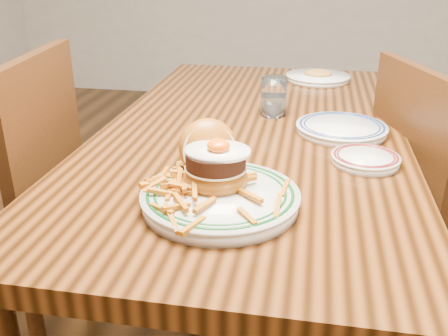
% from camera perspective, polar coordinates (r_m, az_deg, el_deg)
% --- Properties ---
extents(floor, '(6.00, 6.00, 0.00)m').
position_cam_1_polar(floor, '(1.84, 2.76, -18.04)').
color(floor, black).
rests_on(floor, ground).
extents(table, '(0.85, 1.60, 0.75)m').
position_cam_1_polar(table, '(1.48, 3.26, 1.44)').
color(table, black).
rests_on(table, floor).
extents(chair_left, '(0.51, 0.51, 0.98)m').
position_cam_1_polar(chair_left, '(1.55, -23.18, -4.95)').
color(chair_left, '#3C1F0C').
rests_on(chair_left, floor).
extents(chair_right, '(0.55, 0.55, 0.94)m').
position_cam_1_polar(chair_right, '(1.62, 23.25, -4.69)').
color(chair_right, '#3C1F0C').
rests_on(chair_right, floor).
extents(main_plate, '(0.32, 0.34, 0.15)m').
position_cam_1_polar(main_plate, '(1.00, -0.68, -1.75)').
color(main_plate, silver).
rests_on(main_plate, table).
extents(side_plate, '(0.16, 0.17, 0.02)m').
position_cam_1_polar(side_plate, '(1.24, 15.87, 1.04)').
color(side_plate, silver).
rests_on(side_plate, table).
extents(rear_plate, '(0.25, 0.25, 0.03)m').
position_cam_1_polar(rear_plate, '(1.43, 13.28, 4.47)').
color(rear_plate, silver).
rests_on(rear_plate, table).
extents(water_glass, '(0.08, 0.08, 0.12)m').
position_cam_1_polar(water_glass, '(1.55, 5.69, 7.89)').
color(water_glass, white).
rests_on(water_glass, table).
extents(far_plate, '(0.25, 0.25, 0.04)m').
position_cam_1_polar(far_plate, '(2.01, 10.68, 10.19)').
color(far_plate, silver).
rests_on(far_plate, table).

